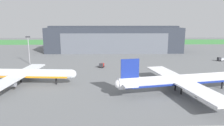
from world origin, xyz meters
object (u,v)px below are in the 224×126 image
Objects in this scene: maintenance_hangar at (114,39)px; airliner_near_left at (183,80)px; pushback_tractor at (102,65)px; apron_light_mast at (29,48)px; airliner_near_right at (21,74)px; stair_truck at (221,59)px.

airliner_near_left is at bearing -78.40° from maintenance_hangar.
pushback_tractor is 0.25× the size of apron_light_mast.
maintenance_hangar is 101.11m from airliner_near_left.
airliner_near_left reaches higher than airliner_near_right.
maintenance_hangar reaches higher than airliner_near_left.
airliner_near_right is 8.52× the size of stair_truck.
airliner_near_left is 1.14× the size of airliner_near_right.
stair_truck is 112.58m from apron_light_mast.
apron_light_mast is (-112.09, -6.45, 8.24)m from stair_truck.
stair_truck is at bearing 12.43° from pushback_tractor.
pushback_tractor reaches higher than stair_truck.
airliner_near_left is at bearing -128.80° from stair_truck.
airliner_near_left reaches higher than pushback_tractor.
pushback_tractor is at bearing 42.56° from airliner_near_right.
stair_truck is 0.31× the size of apron_light_mast.
airliner_near_left is at bearing -34.35° from apron_light_mast.
apron_light_mast is (-48.69, -51.76, -0.14)m from maintenance_hangar.
maintenance_hangar is at bearing 66.74° from airliner_near_right.
maintenance_hangar reaches higher than apron_light_mast.
pushback_tractor is (-71.61, -15.79, 0.09)m from stair_truck.
airliner_near_left is 9.75× the size of stair_truck.
maintenance_hangar is 71.06m from apron_light_mast.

